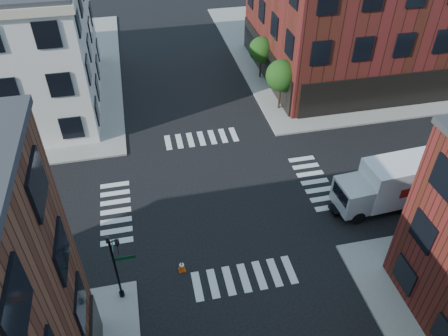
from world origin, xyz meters
The scene contains 8 objects.
ground centered at (0.00, 0.00, 0.00)m, with size 120.00×120.00×0.00m, color black.
sidewalk_ne centered at (21.00, 21.00, 0.07)m, with size 30.00×30.00×0.15m, color gray.
building_ne centered at (20.50, 16.00, 6.00)m, with size 25.00×16.00×12.00m, color #441B11.
tree_near centered at (7.56, 9.98, 3.16)m, with size 2.69×2.69×4.49m.
tree_far centered at (7.56, 15.98, 2.87)m, with size 2.43×2.43×4.07m.
signal_pole centered at (-6.72, -6.68, 2.86)m, with size 1.29×1.24×4.60m.
box_truck centered at (11.01, -3.17, 1.81)m, with size 7.79×2.78×3.47m.
traffic_cone centered at (-3.37, -5.70, 0.34)m, with size 0.41×0.41×0.70m.
Camera 1 is at (-4.38, -21.65, 20.50)m, focal length 35.00 mm.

